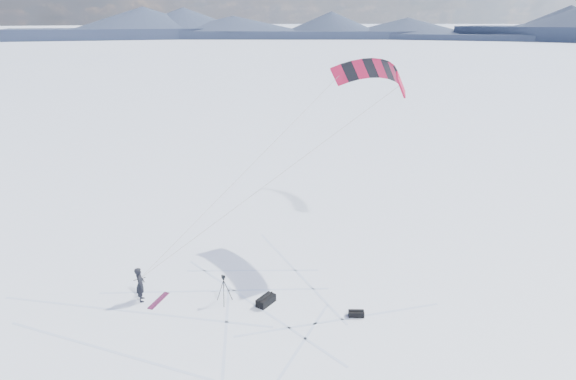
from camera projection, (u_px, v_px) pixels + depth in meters
ground at (236, 318)px, 20.52m from camera, size 1800.00×1800.00×0.00m
horizon_hills at (233, 243)px, 19.32m from camera, size 704.00×704.42×8.73m
snow_tracks at (231, 331)px, 19.67m from camera, size 17.62×14.39×0.01m
snowkiter at (142, 300)px, 21.84m from camera, size 0.54×0.69×1.65m
snowboard at (159, 300)px, 21.78m from camera, size 1.23×1.15×0.04m
tripod at (224, 285)px, 21.38m from camera, size 0.64×0.72×1.36m
gear_bag_a at (266, 300)px, 21.48m from camera, size 1.05×0.81×0.43m
gear_bag_b at (356, 314)px, 20.62m from camera, size 0.74×0.61×0.30m
power_kite at (373, 75)px, 25.27m from camera, size 14.25×5.35×9.01m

